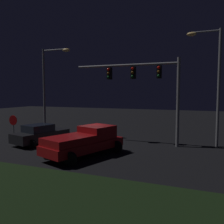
{
  "coord_description": "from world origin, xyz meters",
  "views": [
    {
      "loc": [
        8.0,
        -15.42,
        3.99
      ],
      "look_at": [
        1.0,
        1.8,
        2.47
      ],
      "focal_mm": 38.66,
      "sensor_mm": 36.0,
      "label": 1
    }
  ],
  "objects_px": {
    "car_sedan": "(40,134)",
    "street_lamp_right": "(212,74)",
    "traffic_signal_gantry": "(145,80)",
    "street_lamp_left": "(49,81)",
    "stop_sign": "(13,124)",
    "pickup_truck": "(86,140)"
  },
  "relations": [
    {
      "from": "car_sedan",
      "to": "street_lamp_right",
      "type": "xyz_separation_m",
      "value": [
        12.29,
        4.0,
        4.59
      ]
    },
    {
      "from": "car_sedan",
      "to": "traffic_signal_gantry",
      "type": "xyz_separation_m",
      "value": [
        7.59,
        2.89,
        4.16
      ]
    },
    {
      "from": "street_lamp_left",
      "to": "stop_sign",
      "type": "height_order",
      "value": "street_lamp_left"
    },
    {
      "from": "street_lamp_left",
      "to": "street_lamp_right",
      "type": "bearing_deg",
      "value": 2.16
    },
    {
      "from": "pickup_truck",
      "to": "stop_sign",
      "type": "distance_m",
      "value": 6.89
    },
    {
      "from": "pickup_truck",
      "to": "street_lamp_left",
      "type": "bearing_deg",
      "value": 70.11
    },
    {
      "from": "street_lamp_right",
      "to": "car_sedan",
      "type": "bearing_deg",
      "value": -161.95
    },
    {
      "from": "car_sedan",
      "to": "stop_sign",
      "type": "bearing_deg",
      "value": 131.27
    },
    {
      "from": "street_lamp_left",
      "to": "street_lamp_right",
      "type": "distance_m",
      "value": 13.94
    },
    {
      "from": "street_lamp_right",
      "to": "traffic_signal_gantry",
      "type": "bearing_deg",
      "value": -166.66
    },
    {
      "from": "pickup_truck",
      "to": "street_lamp_right",
      "type": "xyz_separation_m",
      "value": [
        7.28,
        5.86,
        4.33
      ]
    },
    {
      "from": "street_lamp_left",
      "to": "stop_sign",
      "type": "bearing_deg",
      "value": -92.04
    },
    {
      "from": "pickup_truck",
      "to": "stop_sign",
      "type": "relative_size",
      "value": 2.58
    },
    {
      "from": "car_sedan",
      "to": "stop_sign",
      "type": "distance_m",
      "value": 2.18
    },
    {
      "from": "pickup_truck",
      "to": "traffic_signal_gantry",
      "type": "height_order",
      "value": "traffic_signal_gantry"
    },
    {
      "from": "pickup_truck",
      "to": "traffic_signal_gantry",
      "type": "distance_m",
      "value": 6.66
    },
    {
      "from": "pickup_truck",
      "to": "car_sedan",
      "type": "distance_m",
      "value": 5.34
    },
    {
      "from": "pickup_truck",
      "to": "car_sedan",
      "type": "height_order",
      "value": "pickup_truck"
    },
    {
      "from": "stop_sign",
      "to": "car_sedan",
      "type": "bearing_deg",
      "value": 27.32
    },
    {
      "from": "traffic_signal_gantry",
      "to": "street_lamp_left",
      "type": "xyz_separation_m",
      "value": [
        -9.23,
        0.59,
        0.16
      ]
    },
    {
      "from": "pickup_truck",
      "to": "traffic_signal_gantry",
      "type": "xyz_separation_m",
      "value": [
        2.58,
        4.75,
        3.9
      ]
    },
    {
      "from": "street_lamp_right",
      "to": "stop_sign",
      "type": "bearing_deg",
      "value": -160.7
    }
  ]
}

